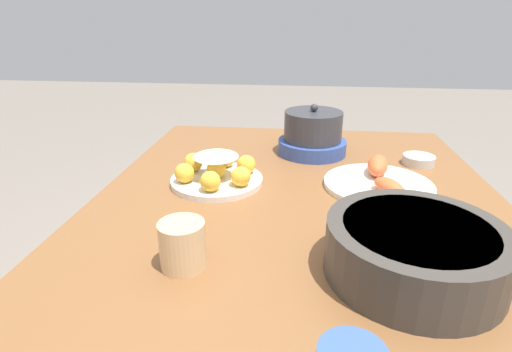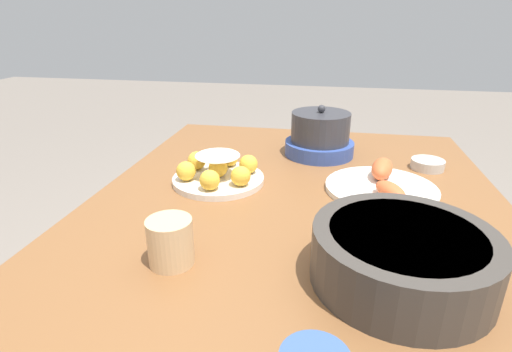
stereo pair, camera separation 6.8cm
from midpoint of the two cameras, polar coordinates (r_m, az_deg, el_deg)
name	(u,v)px [view 1 (the left image)]	position (r m, az deg, el deg)	size (l,w,h in m)	color
dining_table	(297,231)	(1.03, 3.97, -7.88)	(1.25, 1.01, 0.74)	brown
cake_plate	(217,173)	(1.06, -7.45, 0.45)	(0.24, 0.24, 0.08)	silver
serving_bowl	(414,249)	(0.73, 19.19, -9.86)	(0.30, 0.30, 0.10)	#3D3833
sauce_bowl	(419,160)	(1.28, 20.83, 2.18)	(0.09, 0.09, 0.03)	beige
seafood_platter	(379,181)	(1.08, 15.48, -0.75)	(0.28, 0.28, 0.06)	silver
cup_near	(183,245)	(0.73, -13.12, -9.61)	(0.08, 0.08, 0.09)	#DBB27F
warming_pot	(313,134)	(1.29, 6.60, 5.91)	(0.22, 0.22, 0.16)	#334C99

